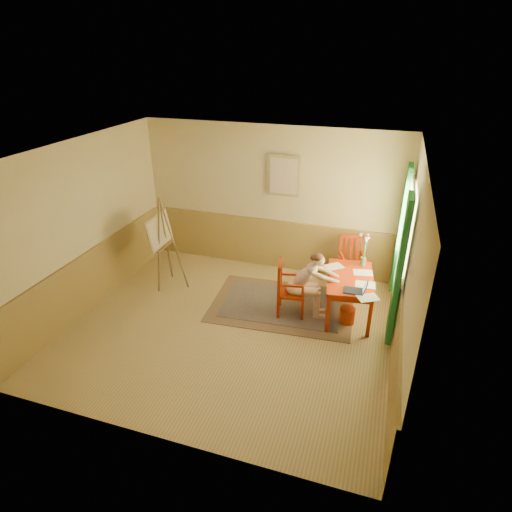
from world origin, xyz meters
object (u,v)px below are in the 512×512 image
(figure, at_px, (308,282))
(chair_left, at_px, (288,288))
(laptop, at_px, (357,289))
(table, at_px, (350,282))
(chair_back, at_px, (351,263))
(easel, at_px, (161,235))

(figure, bearing_deg, chair_left, -172.20)
(chair_left, xyz_separation_m, laptop, (1.10, -0.17, 0.29))
(table, distance_m, laptop, 0.47)
(table, distance_m, figure, 0.68)
(laptop, bearing_deg, figure, 164.93)
(chair_left, height_order, chair_back, chair_back)
(laptop, distance_m, easel, 3.55)
(chair_back, bearing_deg, laptop, -81.16)
(figure, height_order, laptop, figure)
(chair_back, bearing_deg, figure, -117.20)
(figure, bearing_deg, laptop, -15.07)
(figure, height_order, easel, easel)
(table, relative_size, easel, 0.75)
(chair_left, distance_m, easel, 2.49)
(easel, bearing_deg, chair_back, 15.78)
(figure, bearing_deg, easel, 175.73)
(table, relative_size, laptop, 3.60)
(table, height_order, easel, easel)
(chair_left, bearing_deg, easel, 174.23)
(chair_left, bearing_deg, chair_back, 53.09)
(figure, xyz_separation_m, easel, (-2.72, 0.20, 0.38))
(chair_back, bearing_deg, table, -85.92)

